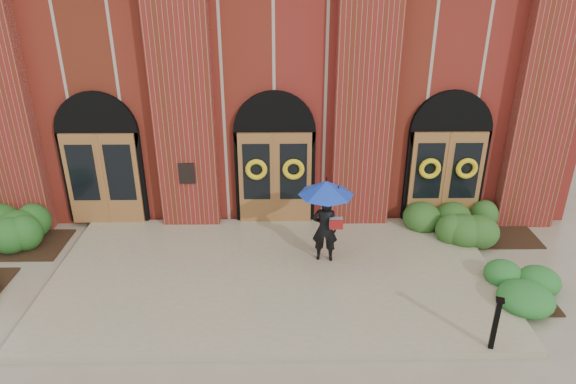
{
  "coord_description": "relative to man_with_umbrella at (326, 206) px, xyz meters",
  "views": [
    {
      "loc": [
        0.17,
        -9.68,
        6.68
      ],
      "look_at": [
        0.32,
        1.0,
        1.79
      ],
      "focal_mm": 32.0,
      "sensor_mm": 36.0,
      "label": 1
    }
  ],
  "objects": [
    {
      "name": "man_with_umbrella",
      "position": [
        0.0,
        0.0,
        0.0
      ],
      "size": [
        1.4,
        1.4,
        2.02
      ],
      "rotation": [
        0.0,
        0.0,
        3.02
      ],
      "color": "black",
      "rests_on": "landing"
    },
    {
      "name": "ground",
      "position": [
        -1.17,
        -0.74,
        -1.56
      ],
      "size": [
        90.0,
        90.0,
        0.0
      ],
      "primitive_type": "plane",
      "color": "gray",
      "rests_on": "ground"
    },
    {
      "name": "metal_post",
      "position": [
        2.83,
        -3.09,
        -0.84
      ],
      "size": [
        0.18,
        0.18,
        1.08
      ],
      "rotation": [
        0.0,
        0.0,
        -0.34
      ],
      "color": "black",
      "rests_on": "landing"
    },
    {
      "name": "landing",
      "position": [
        -1.17,
        -0.59,
        -1.48
      ],
      "size": [
        10.0,
        5.3,
        0.15
      ],
      "primitive_type": "cube",
      "color": "tan",
      "rests_on": "ground"
    },
    {
      "name": "hedge_front_right",
      "position": [
        3.93,
        -1.29,
        -1.29
      ],
      "size": [
        1.55,
        1.33,
        0.55
      ],
      "primitive_type": "ellipsoid",
      "color": "#226024",
      "rests_on": "ground"
    },
    {
      "name": "church_building",
      "position": [
        -1.17,
        8.05,
        1.94
      ],
      "size": [
        16.2,
        12.53,
        7.0
      ],
      "color": "maroon",
      "rests_on": "ground"
    },
    {
      "name": "hedge_wall_right",
      "position": [
        4.03,
        1.31,
        -1.18
      ],
      "size": [
        2.97,
        1.19,
        0.76
      ],
      "primitive_type": "ellipsoid",
      "color": "#29501C",
      "rests_on": "ground"
    }
  ]
}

